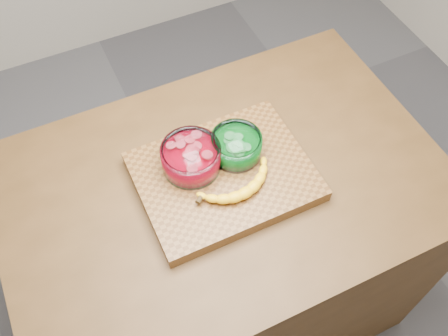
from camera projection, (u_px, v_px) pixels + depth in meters
name	position (u px, v px, depth m)	size (l,w,h in m)	color
ground	(224.00, 298.00, 2.08)	(3.50, 3.50, 0.00)	#555559
counter	(224.00, 252.00, 1.71)	(1.20, 0.80, 0.90)	#4A3016
cutting_board	(224.00, 177.00, 1.33)	(0.45, 0.35, 0.04)	brown
bowl_red	(191.00, 158.00, 1.29)	(0.16, 0.16, 0.07)	white
bowl_green	(236.00, 146.00, 1.32)	(0.14, 0.14, 0.06)	white
banana	(237.00, 184.00, 1.27)	(0.24, 0.12, 0.03)	yellow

